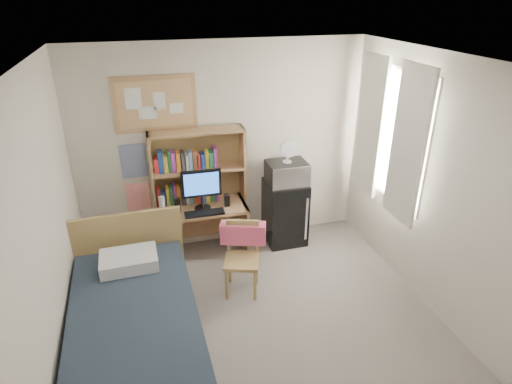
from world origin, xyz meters
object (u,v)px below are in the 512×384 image
object	(u,v)px
speaker_left	(177,205)
bulletin_board	(155,104)
speaker_right	(227,200)
desk_chair	(242,260)
mini_fridge	(285,212)
desk	(204,230)
microwave	(287,173)
monitor	(202,190)
bed	(137,343)
desk_fan	(287,152)

from	to	relation	value
speaker_left	bulletin_board	bearing A→B (deg)	110.89
bulletin_board	speaker_right	world-z (taller)	bulletin_board
desk_chair	mini_fridge	distance (m)	1.22
mini_fridge	desk	bearing A→B (deg)	-178.61
microwave	monitor	bearing A→B (deg)	-176.53
bulletin_board	speaker_left	xyz separation A→B (m)	(0.12, -0.34, -1.16)
desk_chair	monitor	xyz separation A→B (m)	(-0.28, 0.82, 0.52)
mini_fridge	speaker_left	world-z (taller)	mini_fridge
bulletin_board	monitor	world-z (taller)	bulletin_board
microwave	bed	bearing A→B (deg)	-139.06
bulletin_board	desk	xyz separation A→B (m)	(0.43, -0.28, -1.58)
bulletin_board	bed	world-z (taller)	bulletin_board
bulletin_board	desk	world-z (taller)	bulletin_board
bulletin_board	desk	bearing A→B (deg)	-33.73
desk_chair	mini_fridge	world-z (taller)	mini_fridge
speaker_left	monitor	bearing A→B (deg)	-0.00
mini_fridge	desk_fan	distance (m)	0.86
desk	speaker_left	distance (m)	0.52
bed	speaker_right	distance (m)	2.06
bed	speaker_right	world-z (taller)	speaker_right
desk_chair	speaker_left	xyz separation A→B (m)	(-0.58, 0.82, 0.35)
mini_fridge	desk_fan	world-z (taller)	desk_fan
monitor	speaker_right	xyz separation A→B (m)	(0.30, -0.00, -0.18)
bulletin_board	desk_fan	distance (m)	1.67
desk	speaker_left	world-z (taller)	speaker_left
mini_fridge	microwave	size ratio (longest dim) A/B	1.74
bulletin_board	speaker_left	distance (m)	1.21
mini_fridge	monitor	distance (m)	1.21
bulletin_board	microwave	bearing A→B (deg)	-10.27
speaker_left	desk_fan	size ratio (longest dim) A/B	0.61
desk_chair	speaker_right	bearing A→B (deg)	107.76
mini_fridge	monitor	bearing A→B (deg)	-175.49
desk	speaker_left	size ratio (longest dim) A/B	6.29
desk	speaker_left	xyz separation A→B (m)	(-0.30, -0.06, 0.43)
desk_chair	desk_fan	xyz separation A→B (m)	(0.82, 0.89, 0.87)
desk	speaker_left	bearing A→B (deg)	-168.69
speaker_left	desk_fan	world-z (taller)	desk_fan
bulletin_board	speaker_right	xyz separation A→B (m)	(0.72, -0.35, -1.17)
desk	bed	xyz separation A→B (m)	(-0.87, -1.70, -0.03)
speaker_left	desk_chair	bearing A→B (deg)	-53.92
bulletin_board	monitor	size ratio (longest dim) A/B	1.86
mini_fridge	desk_fan	size ratio (longest dim) A/B	3.04
bed	speaker_right	xyz separation A→B (m)	(1.17, 1.64, 0.45)
bulletin_board	desk_chair	bearing A→B (deg)	-58.68
bulletin_board	mini_fridge	world-z (taller)	bulletin_board
speaker_left	speaker_right	xyz separation A→B (m)	(0.60, -0.01, -0.01)
desk	mini_fridge	xyz separation A→B (m)	(1.10, 0.03, 0.09)
bulletin_board	desk_fan	world-z (taller)	bulletin_board
desk_chair	bed	world-z (taller)	desk_chair
speaker_right	desk_fan	xyz separation A→B (m)	(0.80, 0.07, 0.53)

